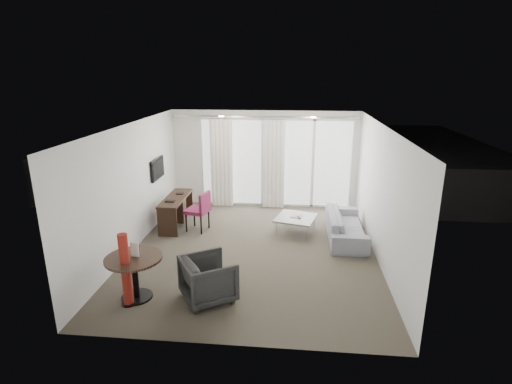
# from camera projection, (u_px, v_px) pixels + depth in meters

# --- Properties ---
(floor) EXTENTS (5.00, 6.00, 0.00)m
(floor) POSITION_uv_depth(u_px,v_px,m) (253.00, 251.00, 8.32)
(floor) COLOR #484235
(floor) RESTS_ON ground
(ceiling) EXTENTS (5.00, 6.00, 0.00)m
(ceiling) POSITION_uv_depth(u_px,v_px,m) (253.00, 126.00, 7.56)
(ceiling) COLOR white
(ceiling) RESTS_ON ground
(wall_left) EXTENTS (0.00, 6.00, 2.60)m
(wall_left) POSITION_uv_depth(u_px,v_px,m) (132.00, 188.00, 8.18)
(wall_left) COLOR silver
(wall_left) RESTS_ON ground
(wall_right) EXTENTS (0.00, 6.00, 2.60)m
(wall_right) POSITION_uv_depth(u_px,v_px,m) (381.00, 195.00, 7.71)
(wall_right) COLOR silver
(wall_right) RESTS_ON ground
(wall_front) EXTENTS (5.00, 0.00, 2.60)m
(wall_front) POSITION_uv_depth(u_px,v_px,m) (228.00, 259.00, 5.09)
(wall_front) COLOR silver
(wall_front) RESTS_ON ground
(window_panel) EXTENTS (4.00, 0.02, 2.38)m
(window_panel) POSITION_uv_depth(u_px,v_px,m) (276.00, 163.00, 10.78)
(window_panel) COLOR white
(window_panel) RESTS_ON ground
(window_frame) EXTENTS (4.10, 0.06, 2.44)m
(window_frame) POSITION_uv_depth(u_px,v_px,m) (276.00, 163.00, 10.77)
(window_frame) COLOR white
(window_frame) RESTS_ON ground
(curtain_left) EXTENTS (0.60, 0.20, 2.38)m
(curtain_left) POSITION_uv_depth(u_px,v_px,m) (222.00, 163.00, 10.76)
(curtain_left) COLOR white
(curtain_left) RESTS_ON ground
(curtain_right) EXTENTS (0.60, 0.20, 2.38)m
(curtain_right) POSITION_uv_depth(u_px,v_px,m) (273.00, 164.00, 10.63)
(curtain_right) COLOR white
(curtain_right) RESTS_ON ground
(curtain_track) EXTENTS (4.80, 0.04, 0.04)m
(curtain_track) POSITION_uv_depth(u_px,v_px,m) (264.00, 117.00, 10.29)
(curtain_track) COLOR #B2B2B7
(curtain_track) RESTS_ON ceiling
(downlight_a) EXTENTS (0.12, 0.12, 0.02)m
(downlight_a) POSITION_uv_depth(u_px,v_px,m) (221.00, 116.00, 9.17)
(downlight_a) COLOR #FFE0B2
(downlight_a) RESTS_ON ceiling
(downlight_b) EXTENTS (0.12, 0.12, 0.02)m
(downlight_b) POSITION_uv_depth(u_px,v_px,m) (313.00, 117.00, 8.97)
(downlight_b) COLOR #FFE0B2
(downlight_b) RESTS_ON ceiling
(desk) EXTENTS (0.47, 1.50, 0.70)m
(desk) POSITION_uv_depth(u_px,v_px,m) (176.00, 211.00, 9.60)
(desk) COLOR black
(desk) RESTS_ON floor
(tv) EXTENTS (0.05, 0.80, 0.50)m
(tv) POSITION_uv_depth(u_px,v_px,m) (157.00, 169.00, 9.54)
(tv) COLOR black
(tv) RESTS_ON wall_left
(desk_chair) EXTENTS (0.62, 0.60, 0.94)m
(desk_chair) POSITION_uv_depth(u_px,v_px,m) (197.00, 211.00, 9.27)
(desk_chair) COLOR maroon
(desk_chair) RESTS_ON floor
(round_table) EXTENTS (1.22, 1.22, 0.73)m
(round_table) POSITION_uv_depth(u_px,v_px,m) (135.00, 278.00, 6.51)
(round_table) COLOR #312015
(round_table) RESTS_ON floor
(menu_card) EXTENTS (0.14, 0.03, 0.25)m
(menu_card) POSITION_uv_depth(u_px,v_px,m) (135.00, 257.00, 6.44)
(menu_card) COLOR white
(menu_card) RESTS_ON round_table
(red_lamp) EXTENTS (0.29, 0.29, 1.21)m
(red_lamp) POSITION_uv_depth(u_px,v_px,m) (126.00, 270.00, 6.26)
(red_lamp) COLOR maroon
(red_lamp) RESTS_ON floor
(tub_armchair) EXTENTS (1.10, 1.09, 0.73)m
(tub_armchair) POSITION_uv_depth(u_px,v_px,m) (208.00, 279.00, 6.47)
(tub_armchair) COLOR #272727
(tub_armchair) RESTS_ON floor
(coffee_table) EXTENTS (1.05, 1.05, 0.38)m
(coffee_table) POSITION_uv_depth(u_px,v_px,m) (296.00, 225.00, 9.20)
(coffee_table) COLOR gray
(coffee_table) RESTS_ON floor
(remote) EXTENTS (0.10, 0.17, 0.02)m
(remote) POSITION_uv_depth(u_px,v_px,m) (299.00, 219.00, 9.10)
(remote) COLOR black
(remote) RESTS_ON coffee_table
(magazine) EXTENTS (0.29, 0.34, 0.02)m
(magazine) POSITION_uv_depth(u_px,v_px,m) (296.00, 217.00, 9.21)
(magazine) COLOR gray
(magazine) RESTS_ON coffee_table
(sofa) EXTENTS (0.78, 1.99, 0.58)m
(sofa) POSITION_uv_depth(u_px,v_px,m) (346.00, 225.00, 8.90)
(sofa) COLOR gray
(sofa) RESTS_ON floor
(terrace_slab) EXTENTS (5.60, 3.00, 0.12)m
(terrace_slab) POSITION_uv_depth(u_px,v_px,m) (278.00, 191.00, 12.60)
(terrace_slab) COLOR #4D4D50
(terrace_slab) RESTS_ON ground
(rattan_chair_a) EXTENTS (0.59, 0.59, 0.84)m
(rattan_chair_a) POSITION_uv_depth(u_px,v_px,m) (290.00, 177.00, 12.43)
(rattan_chair_a) COLOR brown
(rattan_chair_a) RESTS_ON terrace_slab
(rattan_chair_b) EXTENTS (0.65, 0.65, 0.77)m
(rattan_chair_b) POSITION_uv_depth(u_px,v_px,m) (341.00, 180.00, 12.20)
(rattan_chair_b) COLOR brown
(rattan_chair_b) RESTS_ON terrace_slab
(rattan_table) EXTENTS (0.57, 0.57, 0.56)m
(rattan_table) POSITION_uv_depth(u_px,v_px,m) (320.00, 189.00, 11.67)
(rattan_table) COLOR brown
(rattan_table) RESTS_ON terrace_slab
(balustrade) EXTENTS (5.50, 0.06, 1.05)m
(balustrade) POSITION_uv_depth(u_px,v_px,m) (280.00, 164.00, 13.81)
(balustrade) COLOR #B2B2B7
(balustrade) RESTS_ON terrace_slab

